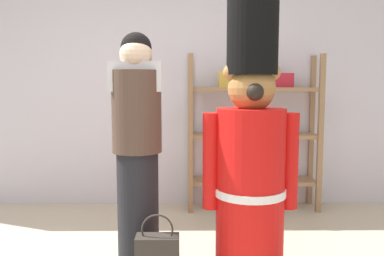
% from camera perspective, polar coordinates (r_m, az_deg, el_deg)
% --- Properties ---
extents(back_wall, '(6.40, 0.12, 2.60)m').
position_cam_1_polar(back_wall, '(4.32, -2.53, 6.37)').
color(back_wall, silver).
rests_on(back_wall, ground_plane).
extents(merchandise_shelf, '(1.34, 0.35, 1.59)m').
position_cam_1_polar(merchandise_shelf, '(4.18, 8.76, -0.40)').
color(merchandise_shelf, '#93704C').
rests_on(merchandise_shelf, ground_plane).
extents(teddy_bear_guard, '(0.62, 0.46, 1.84)m').
position_cam_1_polar(teddy_bear_guard, '(2.64, 8.29, -4.46)').
color(teddy_bear_guard, red).
rests_on(teddy_bear_guard, ground_plane).
extents(person_shopper, '(0.36, 0.34, 1.64)m').
position_cam_1_polar(person_shopper, '(2.81, -7.77, -2.69)').
color(person_shopper, black).
rests_on(person_shopper, ground_plane).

